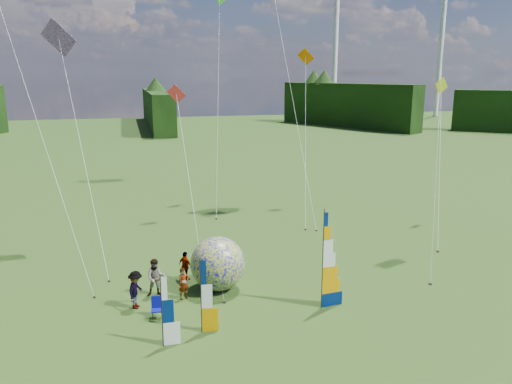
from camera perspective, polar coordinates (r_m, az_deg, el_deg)
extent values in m
plane|color=#43601E|center=(21.21, 5.60, -16.97)|extent=(220.00, 220.00, 0.00)
sphere|color=#050095|center=(25.41, -4.40, -8.18)|extent=(3.32, 3.32, 2.74)
imported|color=#66594C|center=(24.78, -8.27, -10.32)|extent=(0.68, 0.58, 1.58)
imported|color=#66594C|center=(25.29, -11.38, -9.56)|extent=(0.95, 0.52, 1.89)
imported|color=#66594C|center=(24.25, -13.58, -10.81)|extent=(0.87, 1.25, 1.82)
imported|color=#66594C|center=(26.89, -8.07, -8.36)|extent=(0.86, 0.96, 1.58)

